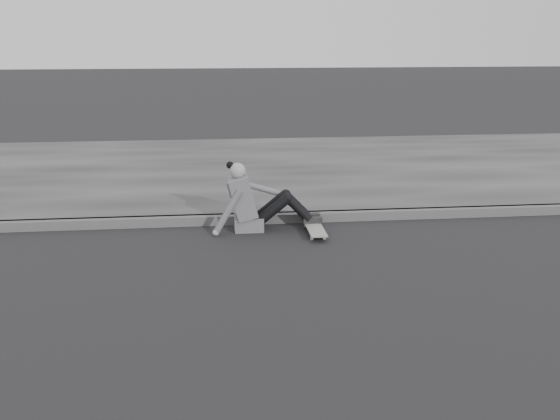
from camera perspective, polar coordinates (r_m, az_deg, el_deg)
The scene contains 4 objects.
curb at distance 8.89m, azimuth 18.01°, elevation -0.13°, with size 24.00×0.16×0.12m, color #4B4B4B.
sidewalk at distance 11.62m, azimuth 12.07°, elevation 3.96°, with size 24.00×6.00×0.12m, color #383838.
skateboard at distance 7.72m, azimuth 3.18°, elevation -1.64°, with size 0.20×0.78×0.09m.
seated_woman at distance 7.79m, azimuth -2.42°, elevation 0.76°, with size 1.38×0.46×0.88m.
Camera 1 is at (-3.60, -5.20, 2.39)m, focal length 40.00 mm.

